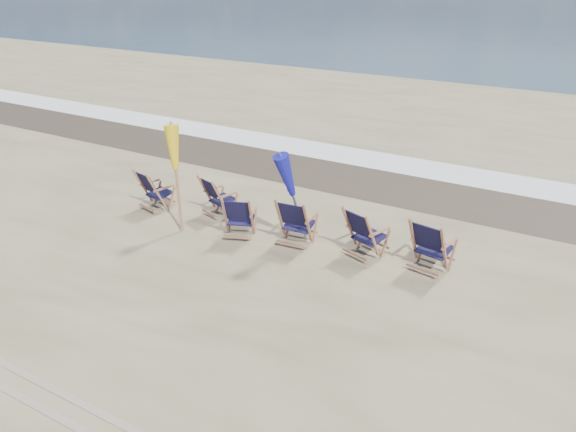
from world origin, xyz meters
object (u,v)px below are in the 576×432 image
at_px(umbrella_yellow, 175,154).
at_px(umbrella_blue, 296,174).
at_px(beach_chair_2, 251,218).
at_px(beach_chair_3, 307,225).
at_px(beach_chair_1, 220,200).
at_px(beach_chair_5, 444,251).
at_px(beach_chair_0, 157,193).
at_px(beach_chair_4, 372,238).

xyz_separation_m(umbrella_yellow, umbrella_blue, (2.36, 0.56, -0.16)).
relative_size(beach_chair_2, beach_chair_3, 0.92).
bearing_deg(umbrella_yellow, beach_chair_1, 58.45).
bearing_deg(beach_chair_5, beach_chair_0, 13.35).
distance_m(beach_chair_2, umbrella_yellow, 1.93).
relative_size(beach_chair_4, beach_chair_5, 0.96).
height_order(beach_chair_0, umbrella_yellow, umbrella_yellow).
relative_size(beach_chair_0, beach_chair_2, 1.02).
relative_size(beach_chair_2, umbrella_blue, 0.47).
bearing_deg(beach_chair_4, beach_chair_3, 23.80).
relative_size(umbrella_yellow, umbrella_blue, 1.09).
relative_size(beach_chair_0, beach_chair_3, 0.94).
distance_m(beach_chair_1, beach_chair_3, 2.20).
relative_size(beach_chair_1, beach_chair_2, 0.99).
height_order(beach_chair_4, umbrella_blue, umbrella_blue).
xyz_separation_m(beach_chair_0, beach_chair_1, (1.37, 0.41, -0.01)).
height_order(beach_chair_2, umbrella_yellow, umbrella_yellow).
distance_m(beach_chair_1, beach_chair_4, 3.43).
relative_size(beach_chair_1, umbrella_yellow, 0.43).
height_order(beach_chair_3, beach_chair_4, beach_chair_3).
height_order(beach_chair_2, beach_chair_4, beach_chair_4).
relative_size(beach_chair_3, beach_chair_5, 0.97).
bearing_deg(beach_chair_1, umbrella_blue, -167.70).
height_order(beach_chair_1, beach_chair_4, beach_chair_4).
relative_size(beach_chair_0, beach_chair_4, 0.95).
xyz_separation_m(beach_chair_1, beach_chair_3, (2.19, -0.25, 0.05)).
bearing_deg(beach_chair_0, beach_chair_5, -162.79).
bearing_deg(beach_chair_3, beach_chair_1, -12.28).
bearing_deg(umbrella_blue, beach_chair_0, -176.08).
bearing_deg(umbrella_yellow, beach_chair_0, 159.62).
xyz_separation_m(beach_chair_1, beach_chair_5, (4.67, -0.03, 0.06)).
bearing_deg(beach_chair_5, umbrella_blue, 13.01).
bearing_deg(beach_chair_3, umbrella_blue, -18.15).
xyz_separation_m(beach_chair_0, beach_chair_5, (6.04, 0.38, 0.05)).
bearing_deg(umbrella_blue, beach_chair_4, 1.54).
relative_size(beach_chair_2, beach_chair_4, 0.93).
bearing_deg(beach_chair_1, beach_chair_3, -168.60).
distance_m(beach_chair_4, umbrella_blue, 1.80).
height_order(beach_chair_0, beach_chair_3, beach_chair_3).
bearing_deg(umbrella_yellow, beach_chair_5, 7.98).
xyz_separation_m(beach_chair_4, umbrella_blue, (-1.53, -0.04, 0.94)).
xyz_separation_m(beach_chair_2, beach_chair_3, (1.11, 0.20, 0.04)).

